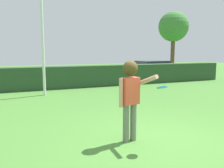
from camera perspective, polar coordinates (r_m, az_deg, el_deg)
ground_plane at (r=5.58m, az=9.82°, el=-13.05°), size 60.00×60.00×0.00m
person at (r=5.18m, az=4.38°, el=-1.68°), size 0.65×0.71×1.78m
frisbee at (r=4.91m, az=11.86°, el=-0.80°), size 0.22×0.22×0.09m
lamppost at (r=11.20m, az=-16.40°, el=15.62°), size 0.24×0.24×6.46m
hedge_row at (r=13.19m, az=-10.30°, el=1.67°), size 20.31×0.90×1.16m
parked_car_silver at (r=18.27m, az=9.53°, el=3.73°), size 4.37×2.21×1.25m
birch_tree at (r=26.53m, az=14.43°, el=12.99°), size 3.13×3.13×6.07m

